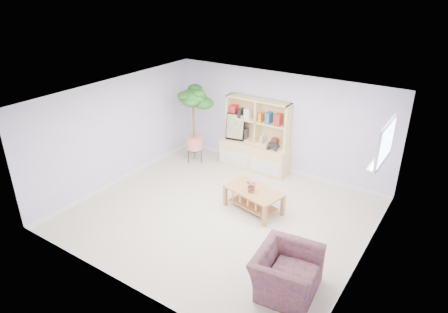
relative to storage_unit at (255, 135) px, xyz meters
The scene contains 14 objects.
floor 2.46m from the storage_unit, 77.27° to the right, with size 5.50×5.00×0.01m, color #C4AE90.
ceiling 2.76m from the storage_unit, 77.27° to the right, with size 5.50×5.00×0.01m, color white.
walls 2.32m from the storage_unit, 77.27° to the right, with size 5.51×5.01×2.40m.
baseboard 2.44m from the storage_unit, 77.27° to the right, with size 5.50×5.00×0.10m, color white, non-canonical shape.
window 3.80m from the storage_unit, 26.87° to the right, with size 0.10×0.98×0.68m, color white, non-canonical shape.
window_sill 3.67m from the storage_unit, 27.31° to the right, with size 0.14×1.00×0.04m, color white.
storage_unit is the anchor object (origin of this frame).
poster 0.54m from the storage_unit, behind, with size 0.48×0.11×0.66m, color yellow, non-canonical shape.
toy_truck 0.55m from the storage_unit, ahead, with size 0.33×0.23×0.18m, color black, non-canonical shape.
coffee_table 2.06m from the storage_unit, 60.92° to the right, with size 1.15×0.63×0.47m, color #A57747, non-canonical shape.
table_plant 2.06m from the storage_unit, 62.11° to the right, with size 0.24×0.21×0.26m, color #2A6F2F.
floor_tree 1.54m from the storage_unit, 159.61° to the right, with size 0.73×0.73×1.97m, color #184213, non-canonical shape.
armchair 4.23m from the storage_unit, 53.86° to the right, with size 1.03×0.89×0.76m, color navy.
sill_plant 3.73m from the storage_unit, 28.10° to the right, with size 0.14×0.11×0.25m, color #184213.
Camera 1 is at (3.80, -5.59, 4.43)m, focal length 32.00 mm.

